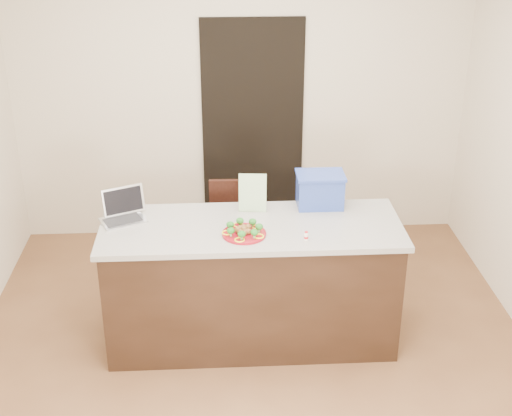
{
  "coord_description": "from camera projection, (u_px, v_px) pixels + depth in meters",
  "views": [
    {
      "loc": [
        -0.21,
        -4.07,
        3.1
      ],
      "look_at": [
        0.03,
        0.2,
        1.07
      ],
      "focal_mm": 50.0,
      "sensor_mm": 36.0,
      "label": 1
    }
  ],
  "objects": [
    {
      "name": "ground",
      "position": [
        254.0,
        358.0,
        5.01
      ],
      "size": [
        4.0,
        4.0,
        0.0
      ],
      "primitive_type": "plane",
      "color": "brown",
      "rests_on": "ground"
    },
    {
      "name": "meatballs",
      "position": [
        243.0,
        230.0,
        4.7
      ],
      "size": [
        0.11,
        0.12,
        0.04
      ],
      "color": "brown",
      "rests_on": "plate"
    },
    {
      "name": "knife",
      "position": [
        252.0,
        235.0,
        4.69
      ],
      "size": [
        0.05,
        0.21,
        0.01
      ],
      "rotation": [
        0.0,
        0.0,
        0.28
      ],
      "color": "silver",
      "rests_on": "napkin"
    },
    {
      "name": "fork",
      "position": [
        244.0,
        234.0,
        4.72
      ],
      "size": [
        0.07,
        0.14,
        0.0
      ],
      "rotation": [
        0.0,
        0.0,
        0.58
      ],
      "color": "silver",
      "rests_on": "napkin"
    },
    {
      "name": "laptop",
      "position": [
        123.0,
        211.0,
        4.92
      ],
      "size": [
        0.35,
        0.34,
        0.21
      ],
      "rotation": [
        0.0,
        0.0,
        0.43
      ],
      "color": "#B6B7BC",
      "rests_on": "island"
    },
    {
      "name": "room_shell",
      "position": [
        253.0,
        141.0,
        4.32
      ],
      "size": [
        4.0,
        4.0,
        4.0
      ],
      "color": "white",
      "rests_on": "ground"
    },
    {
      "name": "yogurt_bottle",
      "position": [
        306.0,
        236.0,
        4.64
      ],
      "size": [
        0.03,
        0.03,
        0.06
      ],
      "rotation": [
        0.0,
        0.0,
        -0.06
      ],
      "color": "white",
      "rests_on": "island"
    },
    {
      "name": "chair",
      "position": [
        236.0,
        232.0,
        5.61
      ],
      "size": [
        0.42,
        0.42,
        0.93
      ],
      "rotation": [
        0.0,
        0.0,
        -0.03
      ],
      "color": "black",
      "rests_on": "ground"
    },
    {
      "name": "pepper_rings",
      "position": [
        244.0,
        232.0,
        4.71
      ],
      "size": [
        0.28,
        0.29,
        0.01
      ],
      "color": "yellow",
      "rests_on": "plate"
    },
    {
      "name": "island",
      "position": [
        252.0,
        283.0,
        5.04
      ],
      "size": [
        2.06,
        0.76,
        0.92
      ],
      "color": "black",
      "rests_on": "ground"
    },
    {
      "name": "plate",
      "position": [
        244.0,
        233.0,
        4.71
      ],
      "size": [
        0.29,
        0.29,
        0.02
      ],
      "rotation": [
        0.0,
        0.0,
        -0.21
      ],
      "color": "maroon",
      "rests_on": "island"
    },
    {
      "name": "blue_box",
      "position": [
        320.0,
        190.0,
        5.08
      ],
      "size": [
        0.34,
        0.25,
        0.25
      ],
      "rotation": [
        0.0,
        0.0,
        -0.0
      ],
      "color": "#293F95",
      "rests_on": "island"
    },
    {
      "name": "leaflet",
      "position": [
        253.0,
        193.0,
        4.99
      ],
      "size": [
        0.2,
        0.06,
        0.28
      ],
      "primitive_type": "cube",
      "rotation": [
        -0.14,
        0.0,
        -0.09
      ],
      "color": "white",
      "rests_on": "island"
    },
    {
      "name": "napkin",
      "position": [
        247.0,
        235.0,
        4.71
      ],
      "size": [
        0.16,
        0.16,
        0.01
      ],
      "primitive_type": "cube",
      "rotation": [
        0.0,
        0.0,
        -0.17
      ],
      "color": "white",
      "rests_on": "island"
    },
    {
      "name": "doorway",
      "position": [
        253.0,
        130.0,
        6.38
      ],
      "size": [
        0.9,
        0.02,
        2.0
      ],
      "primitive_type": "cube",
      "color": "black",
      "rests_on": "ground"
    },
    {
      "name": "broccoli",
      "position": [
        244.0,
        227.0,
        4.69
      ],
      "size": [
        0.24,
        0.25,
        0.04
      ],
      "color": "#165316",
      "rests_on": "plate"
    }
  ]
}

